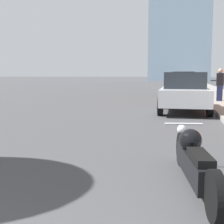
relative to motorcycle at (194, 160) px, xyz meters
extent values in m
cube|color=gray|center=(2.43, 36.12, -0.29)|extent=(2.59, 240.00, 0.15)
cylinder|color=black|center=(-0.16, 0.98, -0.08)|extent=(0.19, 0.58, 0.57)
cylinder|color=black|center=(0.18, -1.08, -0.08)|extent=(0.19, 0.58, 0.57)
cube|color=black|center=(0.01, -0.05, -0.06)|extent=(0.49, 1.60, 0.31)
sphere|color=black|center=(-0.04, 0.26, 0.22)|extent=(0.34, 0.34, 0.34)
cube|color=black|center=(0.06, -0.38, 0.15)|extent=(0.33, 0.75, 0.10)
sphere|color=silver|center=(-0.17, 1.01, 0.25)|extent=(0.16, 0.16, 0.16)
cylinder|color=silver|center=(-0.14, 0.87, 0.37)|extent=(0.62, 0.14, 0.04)
cube|color=#BCBCC1|center=(-0.06, 8.76, 0.30)|extent=(1.93, 4.16, 0.63)
cube|color=#23282D|center=(-0.06, 8.76, 0.94)|extent=(1.62, 2.01, 0.65)
cylinder|color=black|center=(-0.97, 10.04, -0.01)|extent=(0.21, 0.71, 0.71)
cylinder|color=black|center=(0.82, 10.06, -0.01)|extent=(0.21, 0.71, 0.71)
cylinder|color=black|center=(-0.95, 7.47, -0.01)|extent=(0.21, 0.71, 0.71)
cylinder|color=black|center=(0.84, 7.49, -0.01)|extent=(0.21, 0.71, 0.71)
cube|color=black|center=(-0.02, 20.01, 0.33)|extent=(1.94, 4.04, 0.70)
cube|color=#23282D|center=(-0.02, 20.01, 1.04)|extent=(1.60, 1.96, 0.71)
cylinder|color=black|center=(-0.84, 21.28, -0.02)|extent=(0.22, 0.71, 0.70)
cylinder|color=black|center=(0.88, 21.22, -0.02)|extent=(0.22, 0.71, 0.70)
cylinder|color=black|center=(-0.92, 18.81, -0.02)|extent=(0.22, 0.71, 0.70)
cylinder|color=black|center=(0.80, 18.75, -0.02)|extent=(0.22, 0.71, 0.70)
cube|color=silver|center=(-0.13, 31.62, 0.29)|extent=(2.17, 4.12, 0.61)
cube|color=#23282D|center=(-0.13, 31.62, 0.92)|extent=(1.73, 2.03, 0.66)
cylinder|color=black|center=(-0.91, 32.92, -0.01)|extent=(0.26, 0.73, 0.71)
cylinder|color=black|center=(0.85, 32.78, -0.01)|extent=(0.26, 0.73, 0.71)
cylinder|color=black|center=(-1.11, 30.46, -0.01)|extent=(0.26, 0.73, 0.71)
cylinder|color=black|center=(0.65, 30.32, -0.01)|extent=(0.26, 0.73, 0.71)
cube|color=red|center=(-0.05, 43.93, 0.35)|extent=(2.13, 3.96, 0.71)
cube|color=#23282D|center=(-0.05, 43.93, 1.04)|extent=(1.68, 1.96, 0.68)
cylinder|color=black|center=(-0.78, 45.19, -0.01)|extent=(0.27, 0.73, 0.72)
cylinder|color=black|center=(0.91, 45.03, -0.01)|extent=(0.27, 0.73, 0.72)
cylinder|color=black|center=(-1.00, 42.84, -0.01)|extent=(0.27, 0.73, 0.72)
cylinder|color=black|center=(0.69, 42.68, -0.01)|extent=(0.27, 0.73, 0.72)
cube|color=#1E2347|center=(1.79, 12.96, 0.19)|extent=(0.29, 0.20, 0.82)
cube|color=black|center=(1.79, 12.96, 0.93)|extent=(0.36, 0.20, 0.65)
sphere|color=tan|center=(1.79, 12.96, 1.37)|extent=(0.24, 0.24, 0.24)
camera|label=1|loc=(-0.19, -4.36, 1.18)|focal=50.00mm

